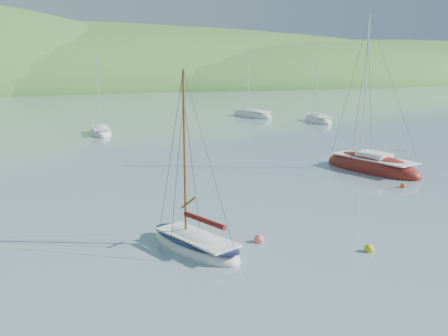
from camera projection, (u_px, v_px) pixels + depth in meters
name	position (u px, v px, depth m)	size (l,w,h in m)	color
ground	(339.00, 263.00, 20.98)	(700.00, 700.00, 0.00)	slate
shoreline_hills	(5.00, 86.00, 170.71)	(690.00, 135.00, 56.00)	#36752C
daysailer_white	(195.00, 245.00, 22.56)	(3.63, 5.93, 8.57)	white
sloop_red	(372.00, 168.00, 38.80)	(4.50, 9.04, 12.79)	maroon
distant_sloop_a	(101.00, 133.00, 58.32)	(3.06, 6.96, 9.64)	white
distant_sloop_b	(252.00, 116.00, 76.67)	(4.63, 8.75, 11.87)	white
distant_sloop_d	(318.00, 120.00, 70.29)	(4.61, 8.21, 11.10)	white
mooring_buoys	(333.00, 228.00, 25.13)	(14.25, 8.71, 0.49)	gold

